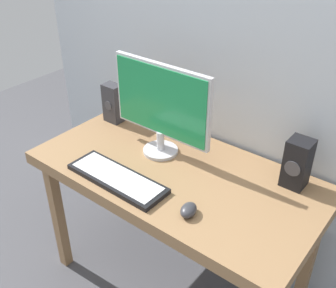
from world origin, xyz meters
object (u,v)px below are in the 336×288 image
at_px(desk, 176,184).
at_px(keyboard_primary, 117,178).
at_px(monitor, 161,105).
at_px(speaker_right, 297,163).
at_px(speaker_left, 113,103).
at_px(mouse, 189,210).

bearing_deg(desk, keyboard_primary, -124.67).
bearing_deg(monitor, keyboard_primary, -90.67).
xyz_separation_m(desk, speaker_right, (0.45, 0.23, 0.19)).
relative_size(keyboard_primary, speaker_left, 2.24).
distance_m(keyboard_primary, speaker_right, 0.76).
height_order(mouse, speaker_right, speaker_right).
relative_size(desk, keyboard_primary, 2.77).
relative_size(desk, mouse, 15.05).
xyz_separation_m(monitor, speaker_right, (0.60, 0.15, -0.14)).
distance_m(monitor, mouse, 0.51).
height_order(monitor, speaker_left, monitor).
xyz_separation_m(monitor, speaker_left, (-0.39, 0.08, -0.14)).
height_order(monitor, keyboard_primary, monitor).
height_order(desk, keyboard_primary, keyboard_primary).
distance_m(keyboard_primary, speaker_left, 0.55).
bearing_deg(desk, speaker_right, 26.68).
bearing_deg(speaker_left, mouse, -25.40).
xyz_separation_m(speaker_right, speaker_left, (-0.99, -0.07, -0.00)).
bearing_deg(mouse, desk, 122.93).
relative_size(mouse, speaker_right, 0.40).
height_order(keyboard_primary, speaker_left, speaker_left).
distance_m(monitor, speaker_right, 0.63).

